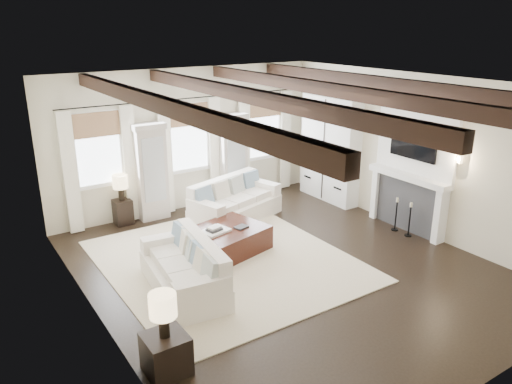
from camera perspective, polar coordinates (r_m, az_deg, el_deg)
ground at (r=8.98m, az=3.41°, el=-8.55°), size 7.50×7.50×0.00m
room_shell at (r=9.41m, az=4.02°, el=5.05°), size 6.54×7.54×3.22m
area_rug at (r=9.19m, az=-3.48°, el=-7.81°), size 4.06×4.56×0.02m
sofa_back at (r=10.94m, az=-2.59°, el=-1.32°), size 2.29×1.52×0.90m
sofa_left at (r=8.17m, az=-7.90°, el=-8.85°), size 1.15×2.10×0.86m
ottoman at (r=9.33m, az=-4.27°, el=-5.85°), size 2.00×1.50×0.47m
tray at (r=9.22m, az=-4.71°, el=-4.46°), size 0.57×0.49×0.04m
book_lower at (r=9.18m, az=-4.79°, el=-4.29°), size 0.30×0.25×0.04m
book_upper at (r=9.18m, az=-4.83°, el=-4.06°), size 0.25×0.22×0.03m
book_loose at (r=9.37m, az=-1.69°, el=-4.02°), size 0.28×0.23×0.03m
side_table_front at (r=6.55m, az=-10.24°, el=-17.74°), size 0.51×0.51×0.51m
lamp_front at (r=6.19m, az=-10.60°, el=-12.88°), size 0.34×0.34×0.58m
side_table_back at (r=11.07m, az=-14.96°, el=-2.21°), size 0.36×0.36×0.54m
lamp_back at (r=10.86m, az=-15.25°, el=0.99°), size 0.32×0.32×0.56m
candlestick_near at (r=10.55m, az=17.12°, el=-3.32°), size 0.15×0.15×0.72m
candlestick_far at (r=10.76m, az=15.69°, el=-2.75°), size 0.15×0.15×0.72m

